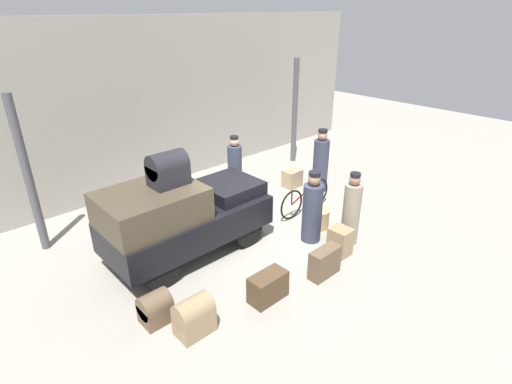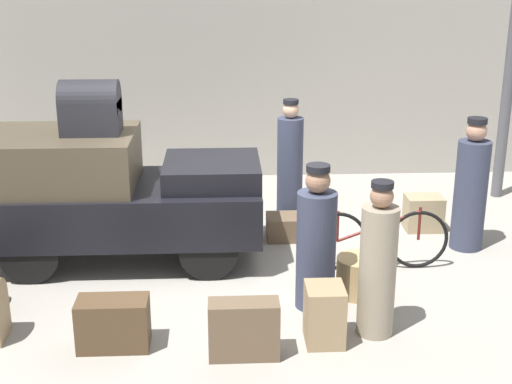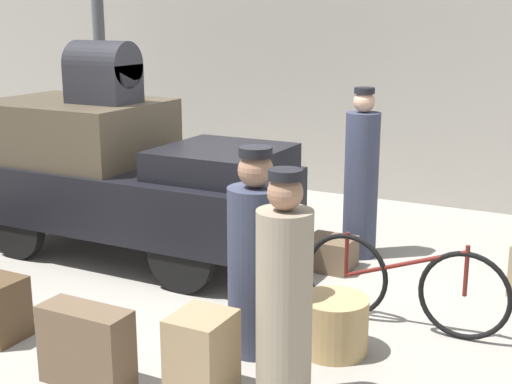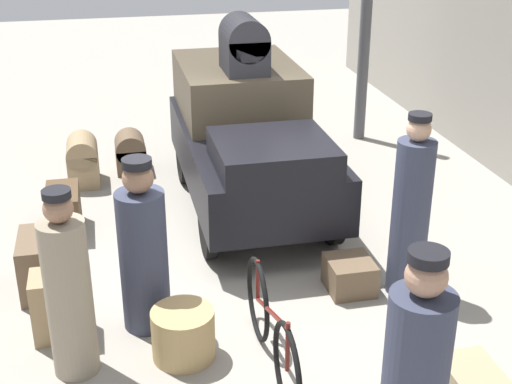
{
  "view_description": "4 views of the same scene",
  "coord_description": "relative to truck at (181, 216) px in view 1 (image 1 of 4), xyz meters",
  "views": [
    {
      "loc": [
        -5.24,
        -5.65,
        4.69
      ],
      "look_at": [
        0.2,
        0.2,
        0.95
      ],
      "focal_mm": 28.0,
      "sensor_mm": 36.0,
      "label": 1
    },
    {
      "loc": [
        -0.21,
        -7.95,
        3.65
      ],
      "look_at": [
        0.2,
        0.2,
        0.95
      ],
      "focal_mm": 50.0,
      "sensor_mm": 36.0,
      "label": 2
    },
    {
      "loc": [
        3.14,
        -5.45,
        2.56
      ],
      "look_at": [
        0.2,
        0.2,
        0.95
      ],
      "focal_mm": 50.0,
      "sensor_mm": 36.0,
      "label": 3
    },
    {
      "loc": [
        6.32,
        -1.16,
        3.72
      ],
      "look_at": [
        0.2,
        0.2,
        0.95
      ],
      "focal_mm": 50.0,
      "sensor_mm": 36.0,
      "label": 4
    }
  ],
  "objects": [
    {
      "name": "trunk_wicker_pale",
      "position": [
        1.55,
        -2.44,
        -0.6
      ],
      "size": [
        0.67,
        0.28,
        0.57
      ],
      "color": "brown",
      "rests_on": "ground"
    },
    {
      "name": "suitcase_small_leather",
      "position": [
        4.18,
        0.78,
        -0.65
      ],
      "size": [
        0.51,
        0.38,
        0.49
      ],
      "color": "#9E8966",
      "rests_on": "ground"
    },
    {
      "name": "trunk_on_truck_roof",
      "position": [
        -0.19,
        -0.0,
        1.06
      ],
      "size": [
        0.69,
        0.48,
        0.65
      ],
      "color": "#232328",
      "rests_on": "truck"
    },
    {
      "name": "station_building_facade",
      "position": [
        1.58,
        3.58,
        1.36
      ],
      "size": [
        16.0,
        0.15,
        4.5
      ],
      "color": "gray",
      "rests_on": "ground"
    },
    {
      "name": "porter_standing_middle",
      "position": [
        2.36,
        -1.43,
        -0.16
      ],
      "size": [
        0.43,
        0.43,
        1.61
      ],
      "color": "#33384C",
      "rests_on": "ground"
    },
    {
      "name": "canopy_pillar_right",
      "position": [
        5.77,
        2.2,
        0.75
      ],
      "size": [
        0.17,
        0.17,
        3.28
      ],
      "color": "#4C4C51",
      "rests_on": "ground"
    },
    {
      "name": "trunk_large_brown",
      "position": [
        -1.11,
        -1.99,
        -0.56
      ],
      "size": [
        0.58,
        0.4,
        0.65
      ],
      "color": "#937A56",
      "rests_on": "ground"
    },
    {
      "name": "truck",
      "position": [
        0.0,
        0.0,
        0.0
      ],
      "size": [
        3.37,
        1.54,
        1.63
      ],
      "color": "black",
      "rests_on": "ground"
    },
    {
      "name": "bicycle",
      "position": [
        3.25,
        -0.49,
        -0.51
      ],
      "size": [
        1.74,
        0.04,
        0.79
      ],
      "color": "black",
      "rests_on": "ground"
    },
    {
      "name": "ground_plane",
      "position": [
        1.58,
        -0.49,
        -0.89
      ],
      "size": [
        30.0,
        30.0,
        0.0
      ],
      "primitive_type": "plane",
      "color": "gray"
    },
    {
      "name": "wicker_basket",
      "position": [
        2.91,
        -1.17,
        -0.67
      ],
      "size": [
        0.53,
        0.53,
        0.44
      ],
      "color": "tan",
      "rests_on": "ground"
    },
    {
      "name": "porter_lifting_near_truck",
      "position": [
        2.32,
        1.08,
        -0.05
      ],
      "size": [
        0.36,
        0.36,
        1.81
      ],
      "color": "#33384C",
      "rests_on": "ground"
    },
    {
      "name": "canopy_pillar_left",
      "position": [
        -2.03,
        2.2,
        0.75
      ],
      "size": [
        0.17,
        0.17,
        3.28
      ],
      "color": "#4C4C51",
      "rests_on": "ground"
    },
    {
      "name": "porter_with_bicycle",
      "position": [
        2.9,
        -2.05,
        -0.15
      ],
      "size": [
        0.37,
        0.37,
        1.62
      ],
      "color": "gray",
      "rests_on": "ground"
    },
    {
      "name": "trunk_umber_medium",
      "position": [
        2.2,
        0.55,
        -0.73
      ],
      "size": [
        0.47,
        0.44,
        0.32
      ],
      "color": "brown",
      "rests_on": "ground"
    },
    {
      "name": "suitcase_tan_flat",
      "position": [
        0.29,
        -2.2,
        -0.64
      ],
      "size": [
        0.69,
        0.37,
        0.51
      ],
      "color": "#4C3823",
      "rests_on": "ground"
    },
    {
      "name": "trunk_barrel_dark",
      "position": [
        -1.43,
        -1.35,
        -0.62
      ],
      "size": [
        0.47,
        0.41,
        0.55
      ],
      "color": "brown",
      "rests_on": "ground"
    },
    {
      "name": "porter_carrying_trunk",
      "position": [
        4.57,
        0.12,
        -0.1
      ],
      "size": [
        0.42,
        0.42,
        1.74
      ],
      "color": "#33384C",
      "rests_on": "ground"
    },
    {
      "name": "suitcase_black_upright",
      "position": [
        2.36,
        -2.2,
        -0.59
      ],
      "size": [
        0.38,
        0.42,
        0.6
      ],
      "color": "#937A56",
      "rests_on": "ground"
    }
  ]
}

